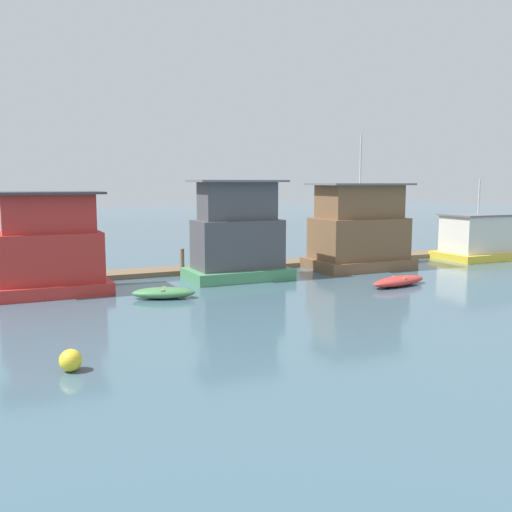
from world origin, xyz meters
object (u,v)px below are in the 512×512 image
houseboat_brown (359,231)px  mooring_post_far_left (182,262)px  houseboat_yellow (477,238)px  dinghy_red (399,281)px  houseboat_green (238,237)px  dinghy_green (164,293)px  houseboat_red (50,249)px  mooring_post_centre (360,253)px  buoy_yellow (71,360)px

houseboat_brown → mooring_post_far_left: (-11.37, 1.78, -1.65)m
houseboat_yellow → dinghy_red: (-12.24, -6.44, -1.27)m
houseboat_green → houseboat_brown: size_ratio=0.68×
houseboat_brown → dinghy_red: bearing=-105.1°
houseboat_green → dinghy_green: houseboat_green is taller
houseboat_green → dinghy_red: 9.35m
houseboat_green → mooring_post_far_left: 3.82m
houseboat_red → mooring_post_far_left: size_ratio=3.38×
dinghy_green → houseboat_yellow: bearing=10.0°
dinghy_green → dinghy_red: size_ratio=0.81×
houseboat_red → dinghy_red: houseboat_red is taller
dinghy_green → mooring_post_centre: bearing=20.8°
mooring_post_far_left → buoy_yellow: mooring_post_far_left is taller
mooring_post_centre → buoy_yellow: (-20.96, -15.21, -0.38)m
dinghy_red → houseboat_green: bearing=140.9°
buoy_yellow → houseboat_yellow: bearing=24.3°
dinghy_red → mooring_post_centre: (3.03, 7.99, 0.45)m
dinghy_red → mooring_post_far_left: size_ratio=2.41×
houseboat_red → mooring_post_centre: (20.33, 2.27, -1.56)m
houseboat_brown → dinghy_red: (-1.68, -6.20, -2.22)m
houseboat_green → mooring_post_centre: houseboat_green is taller
houseboat_red → mooring_post_far_left: houseboat_red is taller
houseboat_red → dinghy_red: bearing=-18.3°
dinghy_red → mooring_post_far_left: (-9.69, 7.99, 0.57)m
buoy_yellow → mooring_post_centre: bearing=36.0°
buoy_yellow → dinghy_red: bearing=21.9°
houseboat_green → dinghy_red: houseboat_green is taller
mooring_post_centre → houseboat_brown: bearing=-127.2°
houseboat_brown → houseboat_yellow: size_ratio=1.48×
dinghy_green → buoy_yellow: (-5.44, -9.31, 0.06)m
houseboat_brown → mooring_post_far_left: houseboat_brown is taller
mooring_post_centre → buoy_yellow: 25.90m
houseboat_green → mooring_post_centre: (10.08, 2.25, -1.72)m
mooring_post_far_left → dinghy_green: bearing=-115.4°
houseboat_red → buoy_yellow: 13.10m
houseboat_green → buoy_yellow: 17.05m
dinghy_green → mooring_post_far_left: (2.81, 5.90, 0.56)m
houseboat_brown → buoy_yellow: houseboat_brown is taller
houseboat_brown → dinghy_green: 14.93m
houseboat_brown → dinghy_red: size_ratio=2.12×
mooring_post_centre → dinghy_red: bearing=-110.8°
houseboat_yellow → dinghy_red: size_ratio=1.43×
houseboat_yellow → mooring_post_far_left: 22.00m
houseboat_yellow → dinghy_red: houseboat_yellow is taller
houseboat_brown → houseboat_yellow: 10.61m
dinghy_green → buoy_yellow: buoy_yellow is taller
houseboat_red → houseboat_brown: 18.99m
dinghy_green → dinghy_red: 12.68m
houseboat_red → buoy_yellow: houseboat_red is taller
houseboat_green → mooring_post_centre: bearing=12.6°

